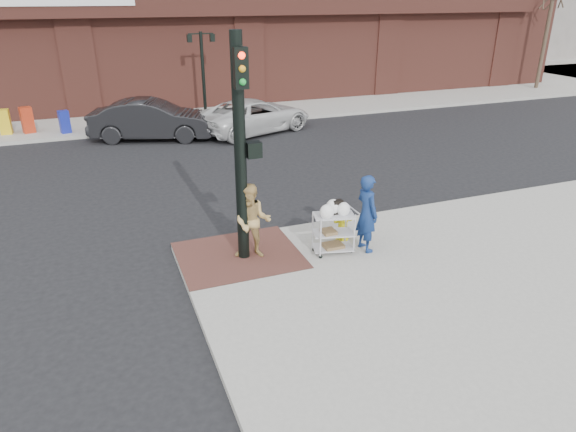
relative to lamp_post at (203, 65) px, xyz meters
name	(u,v)px	position (x,y,z in m)	size (l,w,h in m)	color
ground	(276,274)	(-2.00, -16.00, -2.62)	(220.00, 220.00, 0.00)	black
sidewalk_far	(287,68)	(10.50, 16.00, -2.54)	(65.00, 36.00, 0.15)	gray
brick_curb_ramp	(239,255)	(-2.60, -15.10, -2.46)	(2.80, 2.40, 0.01)	#552E27
lamp_post	(203,65)	(0.00, 0.00, 0.00)	(1.32, 0.22, 4.00)	black
traffic_signal_pole	(241,145)	(-2.48, -15.23, 0.21)	(0.61, 0.51, 5.00)	black
woman_blue	(367,213)	(0.31, -15.88, -1.53)	(0.68, 0.45, 1.87)	navy
pedestrian_tan	(252,222)	(-2.30, -15.27, -1.58)	(0.86, 0.67, 1.78)	tan
sedan_dark	(152,120)	(-2.99, -3.16, -1.77)	(1.80, 5.15, 1.70)	black
minivan_white	(255,116)	(1.48, -3.51, -1.87)	(2.48, 5.38, 1.50)	silver
utility_cart	(334,229)	(-0.46, -15.73, -1.88)	(1.03, 0.73, 1.29)	#B4B4BA
fire_hydrant	(343,221)	(0.06, -15.19, -1.97)	(0.46, 0.32, 0.97)	#CFC511
newsbox_red	(27,120)	(-8.04, -0.61, -1.91)	(0.47, 0.43, 1.12)	#AD2C13
newsbox_yellow	(5,122)	(-8.93, -0.53, -1.93)	(0.45, 0.41, 1.07)	gold
newsbox_blue	(65,122)	(-6.52, -1.23, -1.98)	(0.41, 0.37, 0.97)	#162195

